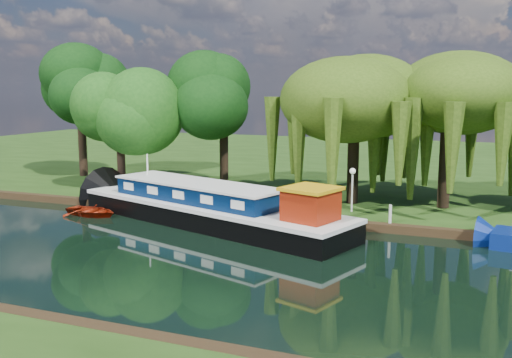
% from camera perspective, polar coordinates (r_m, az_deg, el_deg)
% --- Properties ---
extents(ground, '(120.00, 120.00, 0.00)m').
position_cam_1_polar(ground, '(24.00, 3.02, -9.22)').
color(ground, black).
extents(far_bank, '(120.00, 52.00, 0.45)m').
position_cam_1_polar(far_bank, '(56.57, 13.99, 1.36)').
color(far_bank, '#1D3A0F').
rests_on(far_bank, ground).
extents(dutch_barge, '(17.99, 9.30, 3.72)m').
position_cam_1_polar(dutch_barge, '(31.89, -4.49, -2.92)').
color(dutch_barge, black).
rests_on(dutch_barge, ground).
extents(red_dinghy, '(3.67, 2.81, 0.71)m').
position_cam_1_polar(red_dinghy, '(35.60, -16.10, -3.51)').
color(red_dinghy, maroon).
rests_on(red_dinghy, ground).
extents(willow_left, '(7.20, 7.20, 8.62)m').
position_cam_1_polar(willow_left, '(35.50, 9.84, 7.61)').
color(willow_left, black).
rests_on(willow_left, far_bank).
extents(willow_right, '(6.89, 6.89, 8.39)m').
position_cam_1_polar(willow_right, '(35.43, 18.65, 7.04)').
color(willow_right, black).
rests_on(willow_right, far_bank).
extents(tree_far_left, '(5.07, 5.07, 8.16)m').
position_cam_1_polar(tree_far_left, '(39.85, -13.51, 6.66)').
color(tree_far_left, black).
rests_on(tree_far_left, far_bank).
extents(tree_far_back, '(5.71, 5.71, 9.60)m').
position_cam_1_polar(tree_far_back, '(48.47, -17.18, 8.18)').
color(tree_far_back, black).
rests_on(tree_far_back, far_bank).
extents(tree_far_mid, '(5.41, 5.41, 8.86)m').
position_cam_1_polar(tree_far_mid, '(40.35, -3.27, 7.66)').
color(tree_far_mid, black).
rests_on(tree_far_mid, far_bank).
extents(lamppost, '(0.36, 0.36, 2.56)m').
position_cam_1_polar(lamppost, '(33.21, 9.62, 0.09)').
color(lamppost, silver).
rests_on(lamppost, far_bank).
extents(mooring_posts, '(19.16, 0.16, 1.00)m').
position_cam_1_polar(mooring_posts, '(31.69, 7.00, -2.99)').
color(mooring_posts, silver).
rests_on(mooring_posts, far_bank).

